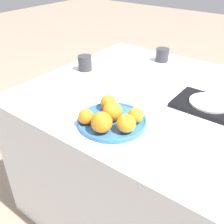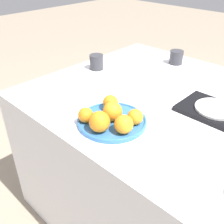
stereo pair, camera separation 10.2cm
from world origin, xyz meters
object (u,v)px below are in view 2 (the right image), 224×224
(serving_tray, at_px, (215,112))
(cup_0, at_px, (97,62))
(orange_1, at_px, (124,124))
(orange_5, at_px, (110,102))
(fruit_platter, at_px, (112,121))
(orange_3, at_px, (86,115))
(orange_0, at_px, (112,111))
(orange_2, at_px, (99,122))
(cup_1, at_px, (176,57))
(side_plate, at_px, (216,109))
(orange_4, at_px, (135,117))

(serving_tray, bearing_deg, cup_0, -179.28)
(orange_1, height_order, orange_5, orange_1)
(fruit_platter, xyz_separation_m, cup_0, (-0.45, 0.34, 0.03))
(orange_3, height_order, orange_5, orange_5)
(orange_0, height_order, orange_2, orange_2)
(orange_3, relative_size, cup_1, 0.76)
(fruit_platter, bearing_deg, side_plate, 52.63)
(orange_0, distance_m, serving_tray, 0.44)
(orange_0, bearing_deg, orange_2, -79.29)
(serving_tray, height_order, side_plate, side_plate)
(fruit_platter, bearing_deg, serving_tray, 52.63)
(fruit_platter, relative_size, orange_0, 3.58)
(orange_4, height_order, cup_0, cup_0)
(fruit_platter, bearing_deg, orange_5, 138.51)
(fruit_platter, bearing_deg, cup_1, 102.71)
(serving_tray, bearing_deg, side_plate, 90.00)
(side_plate, height_order, cup_0, cup_0)
(orange_3, xyz_separation_m, orange_5, (0.00, 0.13, 0.00))
(orange_5, bearing_deg, orange_3, -91.25)
(orange_4, relative_size, side_plate, 0.36)
(orange_3, relative_size, side_plate, 0.35)
(fruit_platter, distance_m, cup_1, 0.75)
(orange_1, relative_size, orange_2, 0.89)
(fruit_platter, xyz_separation_m, orange_3, (-0.07, -0.08, 0.03))
(side_plate, bearing_deg, serving_tray, -90.00)
(orange_3, height_order, serving_tray, orange_3)
(fruit_platter, height_order, orange_3, orange_3)
(fruit_platter, distance_m, orange_1, 0.10)
(orange_5, bearing_deg, fruit_platter, -41.49)
(orange_4, xyz_separation_m, side_plate, (0.19, 0.31, -0.02))
(orange_2, distance_m, side_plate, 0.50)
(orange_1, relative_size, orange_4, 1.15)
(orange_4, distance_m, serving_tray, 0.36)
(cup_0, bearing_deg, orange_1, -34.67)
(orange_3, bearing_deg, cup_0, 132.27)
(fruit_platter, height_order, orange_5, orange_5)
(fruit_platter, bearing_deg, cup_0, 142.72)
(orange_4, bearing_deg, side_plate, 58.73)
(serving_tray, relative_size, side_plate, 1.69)
(orange_4, xyz_separation_m, cup_1, (-0.25, 0.68, -0.00))
(orange_3, height_order, side_plate, orange_3)
(orange_2, xyz_separation_m, serving_tray, (0.25, 0.43, -0.04))
(orange_5, height_order, cup_1, cup_1)
(orange_2, bearing_deg, orange_5, 119.73)
(orange_0, distance_m, orange_1, 0.09)
(orange_3, relative_size, cup_0, 0.72)
(orange_3, height_order, cup_0, cup_0)
(serving_tray, bearing_deg, orange_4, -121.27)
(orange_2, height_order, cup_1, orange_2)
(orange_3, relative_size, orange_5, 0.94)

